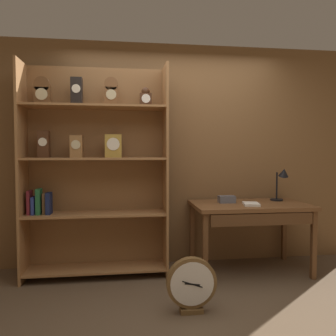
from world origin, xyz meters
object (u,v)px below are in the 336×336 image
Objects in this scene: bookshelf at (93,168)px; workbench at (250,211)px; toolbox_small at (227,199)px; desk_lamp at (282,180)px; round_clock_large at (191,284)px; open_repair_manual at (251,204)px.

workbench is at bearing -3.72° from bookshelf.
desk_lamp is at bearing 4.38° from toolbox_small.
workbench reaches higher than round_clock_large.
desk_lamp is at bearing 1.11° from bookshelf.
bookshelf is at bearing -175.45° from open_repair_manual.
open_repair_manual is at bearing 42.66° from round_clock_large.
toolbox_small is (1.47, -0.01, -0.36)m from bookshelf.
round_clock_large is (-0.83, -0.84, -0.44)m from workbench.
workbench is 0.15m from open_repair_manual.
desk_lamp is 1.79× the size of open_repair_manual.
toolbox_small is 0.40× the size of round_clock_large.
desk_lamp is 0.86× the size of round_clock_large.
toolbox_small is 0.83× the size of open_repair_manual.
open_repair_manual is at bearing -45.30° from toolbox_small.
workbench is at bearing 85.35° from open_repair_manual.
workbench is 0.57m from desk_lamp.
desk_lamp is at bearing 38.12° from round_clock_large.
toolbox_small is at bearing 156.88° from workbench.
workbench is 0.28m from toolbox_small.
toolbox_small is at bearing -0.39° from bookshelf.
bookshelf is 1.78m from workbench.
desk_lamp is 2.16× the size of toolbox_small.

